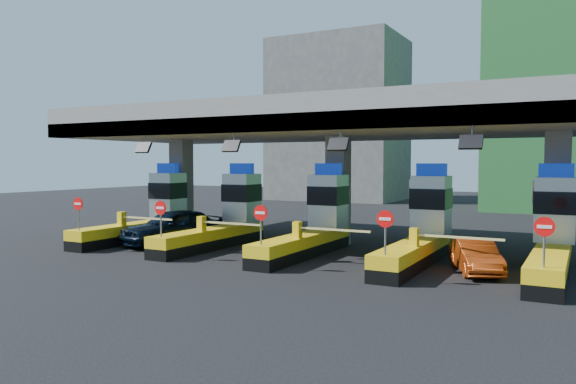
% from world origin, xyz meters
% --- Properties ---
extents(ground, '(120.00, 120.00, 0.00)m').
position_xyz_m(ground, '(0.00, 0.00, 0.00)').
color(ground, black).
rests_on(ground, ground).
extents(toll_canopy, '(28.00, 12.09, 7.00)m').
position_xyz_m(toll_canopy, '(0.00, 2.87, 6.13)').
color(toll_canopy, slate).
rests_on(toll_canopy, ground).
extents(toll_lane_far_left, '(4.43, 8.00, 4.16)m').
position_xyz_m(toll_lane_far_left, '(-10.00, 0.28, 1.40)').
color(toll_lane_far_left, black).
rests_on(toll_lane_far_left, ground).
extents(toll_lane_left, '(4.43, 8.00, 4.16)m').
position_xyz_m(toll_lane_left, '(-5.00, 0.28, 1.40)').
color(toll_lane_left, black).
rests_on(toll_lane_left, ground).
extents(toll_lane_center, '(4.43, 8.00, 4.16)m').
position_xyz_m(toll_lane_center, '(0.00, 0.28, 1.40)').
color(toll_lane_center, black).
rests_on(toll_lane_center, ground).
extents(toll_lane_right, '(4.43, 8.00, 4.16)m').
position_xyz_m(toll_lane_right, '(5.00, 0.28, 1.40)').
color(toll_lane_right, black).
rests_on(toll_lane_right, ground).
extents(toll_lane_far_right, '(4.43, 8.00, 4.16)m').
position_xyz_m(toll_lane_far_right, '(10.00, 0.28, 1.40)').
color(toll_lane_far_right, black).
rests_on(toll_lane_far_right, ground).
extents(bg_building_concrete, '(14.00, 10.00, 18.00)m').
position_xyz_m(bg_building_concrete, '(-14.00, 36.00, 9.00)').
color(bg_building_concrete, '#4C4C49').
rests_on(bg_building_concrete, ground).
extents(van, '(3.82, 5.82, 1.84)m').
position_xyz_m(van, '(-7.50, -0.81, 0.92)').
color(van, black).
rests_on(van, ground).
extents(red_car, '(2.68, 4.03, 1.26)m').
position_xyz_m(red_car, '(7.44, -1.19, 0.63)').
color(red_car, '#8C2E0A').
rests_on(red_car, ground).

